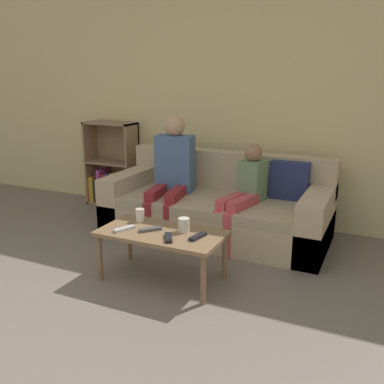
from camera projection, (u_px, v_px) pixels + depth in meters
The scene contains 13 objects.
ground_plane at pixel (39, 369), 2.30m from camera, with size 22.00×22.00×0.00m, color #70665B.
wall_back at pixel (230, 98), 4.48m from camera, with size 12.00×0.06×2.60m.
couch at pixel (218, 209), 4.20m from camera, with size 2.14×0.93×0.78m.
bookshelf at pixel (113, 174), 5.17m from camera, with size 0.61×0.28×1.00m.
coffee_table at pixel (162, 237), 3.23m from camera, with size 0.94×0.49×0.39m.
person_adult at pixel (172, 168), 4.21m from camera, with size 0.41×0.67×1.15m.
person_child at pixel (244, 191), 3.88m from camera, with size 0.34×0.67×0.93m.
cup_near at pixel (184, 225), 3.20m from camera, with size 0.09×0.09×0.11m.
cup_far at pixel (140, 215), 3.43m from camera, with size 0.07×0.07×0.10m.
tv_remote_0 at pixel (150, 229), 3.22m from camera, with size 0.15×0.16×0.02m.
tv_remote_1 at pixel (198, 236), 3.08m from camera, with size 0.08×0.18×0.02m.
tv_remote_2 at pixel (124, 229), 3.24m from camera, with size 0.11×0.17×0.02m.
tv_remote_3 at pixel (168, 238), 3.06m from camera, with size 0.13×0.17×0.02m.
Camera 1 is at (1.58, -1.43, 1.53)m, focal length 40.00 mm.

